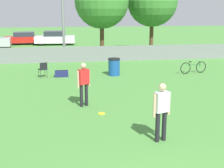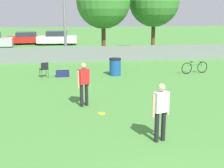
% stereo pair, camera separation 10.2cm
% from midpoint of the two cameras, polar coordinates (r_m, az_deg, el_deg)
% --- Properties ---
extents(fence_backline, '(21.28, 0.07, 1.21)m').
position_cam_midpoint_polar(fence_backline, '(22.29, -3.02, 5.52)').
color(fence_backline, gray).
rests_on(fence_backline, ground_plane).
extents(tree_near_pole, '(4.01, 4.01, 6.21)m').
position_cam_midpoint_polar(tree_near_pole, '(23.90, -1.47, 14.84)').
color(tree_near_pole, brown).
rests_on(tree_near_pole, ground_plane).
extents(tree_far_right, '(4.05, 4.05, 6.27)m').
position_cam_midpoint_polar(tree_far_right, '(26.16, 7.83, 14.72)').
color(tree_far_right, brown).
rests_on(tree_far_right, ground_plane).
extents(player_defender_red, '(0.51, 0.39, 1.71)m').
position_cam_midpoint_polar(player_defender_red, '(12.02, -4.94, 0.50)').
color(player_defender_red, black).
rests_on(player_defender_red, ground_plane).
extents(player_receiver_white, '(0.55, 0.33, 1.71)m').
position_cam_midpoint_polar(player_receiver_white, '(8.90, 9.23, -4.40)').
color(player_receiver_white, black).
rests_on(player_receiver_white, ground_plane).
extents(frisbee_disc, '(0.26, 0.26, 0.03)m').
position_cam_midpoint_polar(frisbee_disc, '(11.36, -1.67, -5.40)').
color(frisbee_disc, yellow).
rests_on(frisbee_disc, ground_plane).
extents(folding_chair_sideline, '(0.53, 0.53, 0.85)m').
position_cam_midpoint_polar(folding_chair_sideline, '(17.50, -12.14, 2.81)').
color(folding_chair_sideline, '#333338').
rests_on(folding_chair_sideline, ground_plane).
extents(bicycle_sideline, '(1.70, 0.47, 0.72)m').
position_cam_midpoint_polar(bicycle_sideline, '(18.86, 15.02, 2.93)').
color(bicycle_sideline, black).
rests_on(bicycle_sideline, ground_plane).
extents(trash_bin, '(0.67, 0.67, 0.98)m').
position_cam_midpoint_polar(trash_bin, '(17.67, 0.74, 3.17)').
color(trash_bin, '#194C99').
rests_on(trash_bin, ground_plane).
extents(gear_bag_sideline, '(0.74, 0.41, 0.36)m').
position_cam_midpoint_polar(gear_bag_sideline, '(17.62, -8.85, 1.90)').
color(gear_bag_sideline, navy).
rests_on(gear_bag_sideline, ground_plane).
extents(parked_car_red, '(4.19, 2.21, 1.29)m').
position_cam_midpoint_polar(parked_car_red, '(34.34, -15.29, 8.11)').
color(parked_car_red, black).
rests_on(parked_car_red, ground_plane).
extents(parked_car_white, '(4.16, 1.97, 1.42)m').
position_cam_midpoint_polar(parked_car_white, '(33.11, -9.93, 8.29)').
color(parked_car_white, black).
rests_on(parked_car_white, ground_plane).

